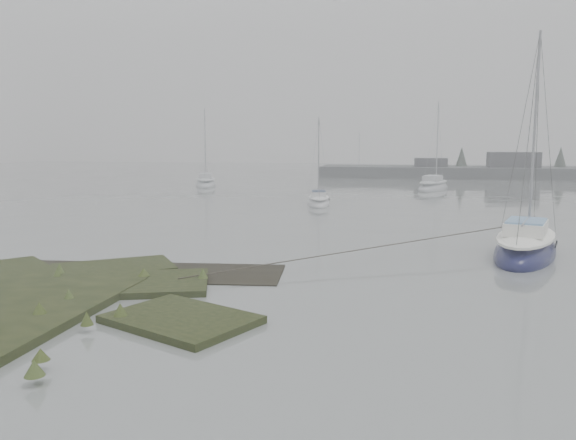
% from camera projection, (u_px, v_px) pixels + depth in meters
% --- Properties ---
extents(ground, '(160.00, 160.00, 0.00)m').
position_uv_depth(ground, '(321.00, 200.00, 43.78)').
color(ground, slate).
rests_on(ground, ground).
extents(far_shoreline, '(60.00, 8.00, 4.15)m').
position_uv_depth(far_shoreline, '(569.00, 172.00, 69.66)').
color(far_shoreline, '#4C4F51').
rests_on(far_shoreline, ground).
extents(sailboat_main, '(4.16, 7.10, 9.53)m').
position_uv_depth(sailboat_main, '(525.00, 249.00, 22.29)').
color(sailboat_main, '#13153D').
rests_on(sailboat_main, ground).
extents(sailboat_white, '(2.34, 5.01, 6.80)m').
position_uv_depth(sailboat_white, '(318.00, 202.00, 40.53)').
color(sailboat_white, silver).
rests_on(sailboat_white, ground).
extents(sailboat_far_a, '(3.76, 6.45, 8.65)m').
position_uv_depth(sailboat_far_a, '(206.00, 183.00, 58.18)').
color(sailboat_far_a, silver).
rests_on(sailboat_far_a, ground).
extents(sailboat_far_b, '(4.20, 6.69, 8.98)m').
position_uv_depth(sailboat_far_b, '(433.00, 187.00, 53.53)').
color(sailboat_far_b, '#ABAEB5').
rests_on(sailboat_far_b, ground).
extents(sailboat_far_c, '(4.44, 3.77, 6.25)m').
position_uv_depth(sailboat_far_c, '(362.00, 174.00, 75.95)').
color(sailboat_far_c, '#AEB5B8').
rests_on(sailboat_far_c, ground).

